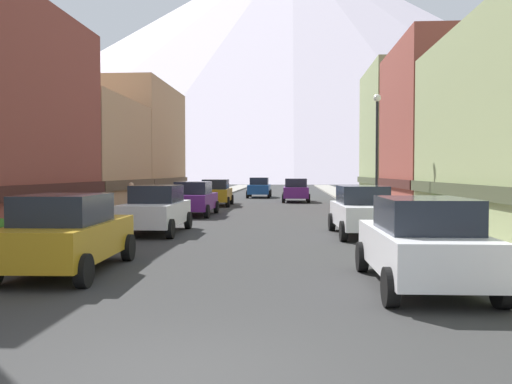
# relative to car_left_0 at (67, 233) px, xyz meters

# --- Properties ---
(ground_plane) EXTENTS (400.00, 400.00, 0.00)m
(ground_plane) POSITION_rel_car_left_0_xyz_m (3.80, -6.21, -0.90)
(ground_plane) COLOR #303030
(sidewalk_left) EXTENTS (2.50, 100.00, 0.15)m
(sidewalk_left) POSITION_rel_car_left_0_xyz_m (-2.45, 28.79, -0.82)
(sidewalk_left) COLOR gray
(sidewalk_left) RESTS_ON ground
(sidewalk_right) EXTENTS (2.50, 100.00, 0.15)m
(sidewalk_right) POSITION_rel_car_left_0_xyz_m (10.05, 28.79, -0.82)
(sidewalk_right) COLOR gray
(sidewalk_right) RESTS_ON ground
(storefront_left_2) EXTENTS (10.22, 8.99, 6.26)m
(storefront_left_2) POSITION_rel_car_left_0_xyz_m (-8.66, 17.31, 2.11)
(storefront_left_2) COLOR tan
(storefront_left_2) RESTS_ON ground
(storefront_left_3) EXTENTS (7.61, 10.86, 8.51)m
(storefront_left_3) POSITION_rel_car_left_0_xyz_m (-7.36, 27.33, 3.20)
(storefront_left_3) COLOR tan
(storefront_left_3) RESTS_ON ground
(storefront_right_2) EXTENTS (8.76, 10.87, 9.98)m
(storefront_right_2) POSITION_rel_car_left_0_xyz_m (15.53, 22.08, 3.92)
(storefront_right_2) COLOR brown
(storefront_right_2) RESTS_ON ground
(storefront_right_3) EXTENTS (7.53, 10.75, 10.73)m
(storefront_right_3) POSITION_rel_car_left_0_xyz_m (14.91, 33.45, 4.29)
(storefront_right_3) COLOR #8C9966
(storefront_right_3) RESTS_ON ground
(car_left_0) EXTENTS (2.19, 4.46, 1.78)m
(car_left_0) POSITION_rel_car_left_0_xyz_m (0.00, 0.00, 0.00)
(car_left_0) COLOR #B28419
(car_left_0) RESTS_ON ground
(car_left_1) EXTENTS (2.07, 4.40, 1.78)m
(car_left_1) POSITION_rel_car_left_0_xyz_m (-0.00, 8.05, 0.00)
(car_left_1) COLOR silver
(car_left_1) RESTS_ON ground
(car_left_2) EXTENTS (2.08, 4.41, 1.78)m
(car_left_2) POSITION_rel_car_left_0_xyz_m (-0.00, 16.12, 0.00)
(car_left_2) COLOR #591E72
(car_left_2) RESTS_ON ground
(car_left_3) EXTENTS (2.18, 4.45, 1.78)m
(car_left_3) POSITION_rel_car_left_0_xyz_m (-0.00, 24.44, 0.00)
(car_left_3) COLOR #B28419
(car_left_3) RESTS_ON ground
(car_right_0) EXTENTS (2.12, 4.43, 1.78)m
(car_right_0) POSITION_rel_car_left_0_xyz_m (7.60, -1.10, 0.00)
(car_right_0) COLOR silver
(car_right_0) RESTS_ON ground
(car_right_1) EXTENTS (2.23, 4.47, 1.78)m
(car_right_1) POSITION_rel_car_left_0_xyz_m (7.60, 7.73, 0.00)
(car_right_1) COLOR silver
(car_right_1) RESTS_ON ground
(car_driving_0) EXTENTS (2.06, 4.40, 1.78)m
(car_driving_0) POSITION_rel_car_left_0_xyz_m (2.20, 36.70, 0.00)
(car_driving_0) COLOR #19478C
(car_driving_0) RESTS_ON ground
(car_driving_1) EXTENTS (2.06, 4.40, 1.78)m
(car_driving_1) POSITION_rel_car_left_0_xyz_m (5.40, 29.64, 0.00)
(car_driving_1) COLOR #591E72
(car_driving_1) RESTS_ON ground
(potted_plant_0) EXTENTS (0.73, 0.73, 1.01)m
(potted_plant_0) POSITION_rel_car_left_0_xyz_m (10.80, 11.98, -0.17)
(potted_plant_0) COLOR #4C4C51
(potted_plant_0) RESTS_ON sidewalk_right
(potted_plant_1) EXTENTS (0.49, 0.49, 0.82)m
(potted_plant_1) POSITION_rel_car_left_0_xyz_m (-3.20, 2.97, -0.29)
(potted_plant_1) COLOR gray
(potted_plant_1) RESTS_ON sidewalk_left
(pedestrian_0) EXTENTS (0.36, 0.36, 1.64)m
(pedestrian_0) POSITION_rel_car_left_0_xyz_m (-2.45, 13.19, 0.00)
(pedestrian_0) COLOR navy
(pedestrian_0) RESTS_ON sidewalk_left
(streetlamp_right) EXTENTS (0.36, 0.36, 5.86)m
(streetlamp_right) POSITION_rel_car_left_0_xyz_m (9.15, 14.65, 3.09)
(streetlamp_right) COLOR black
(streetlamp_right) RESTS_ON sidewalk_right
(mountain_backdrop) EXTENTS (335.21, 335.21, 111.56)m
(mountain_backdrop) POSITION_rel_car_left_0_xyz_m (5.56, 253.79, 54.88)
(mountain_backdrop) COLOR silver
(mountain_backdrop) RESTS_ON ground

